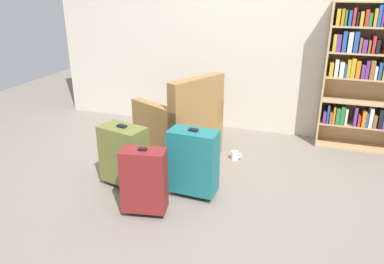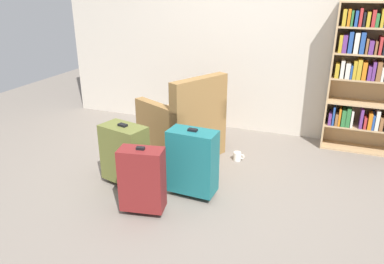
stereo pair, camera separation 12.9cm
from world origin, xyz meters
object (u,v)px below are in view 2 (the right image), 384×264
object	(u,v)px
suitcase_dark_red	(142,179)
suitcase_olive	(125,153)
armchair	(183,126)
suitcase_teal	(193,161)
bookshelf	(376,72)
mug	(237,156)

from	to	relation	value
suitcase_dark_red	suitcase_olive	xyz separation A→B (m)	(-0.38, 0.38, 0.01)
armchair	suitcase_teal	size ratio (longest dim) A/B	1.48
bookshelf	suitcase_olive	xyz separation A→B (m)	(-2.12, -1.65, -0.58)
suitcase_dark_red	suitcase_olive	bearing A→B (deg)	135.15
suitcase_olive	armchair	bearing A→B (deg)	73.79
armchair	suitcase_olive	distance (m)	0.88
mug	suitcase_olive	bearing A→B (deg)	-134.84
suitcase_dark_red	suitcase_teal	bearing A→B (deg)	55.66
mug	suitcase_teal	distance (m)	0.90
suitcase_teal	suitcase_olive	bearing A→B (deg)	-177.55
bookshelf	suitcase_teal	xyz separation A→B (m)	(-1.46, -1.62, -0.57)
armchair	mug	xyz separation A→B (m)	(0.61, 0.02, -0.27)
mug	suitcase_dark_red	xyz separation A→B (m)	(-0.48, -1.24, 0.26)
bookshelf	mug	world-z (taller)	bookshelf
bookshelf	mug	bearing A→B (deg)	-148.06
armchair	mug	world-z (taller)	armchair
bookshelf	suitcase_dark_red	xyz separation A→B (m)	(-1.74, -2.03, -0.59)
bookshelf	suitcase_dark_red	distance (m)	2.74
armchair	suitcase_teal	distance (m)	0.91
bookshelf	suitcase_olive	distance (m)	2.75
armchair	suitcase_olive	xyz separation A→B (m)	(-0.24, -0.84, -0.00)
mug	armchair	bearing A→B (deg)	-177.99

